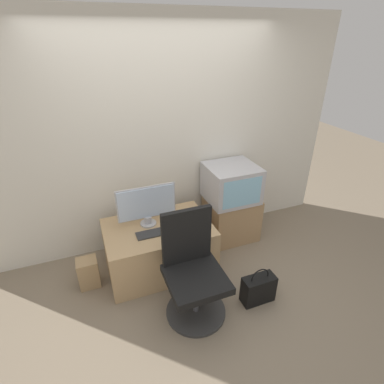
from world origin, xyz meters
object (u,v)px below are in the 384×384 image
(main_monitor, at_px, (147,205))
(keyboard, at_px, (154,233))
(cardboard_box_lower, at_px, (88,273))
(office_chair, at_px, (193,274))
(mouse, at_px, (176,226))
(crt_tv, at_px, (231,183))
(handbag, at_px, (258,289))

(main_monitor, relative_size, keyboard, 1.76)
(cardboard_box_lower, bearing_deg, office_chair, -36.40)
(mouse, distance_m, office_chair, 0.61)
(keyboard, bearing_deg, mouse, 5.27)
(mouse, bearing_deg, cardboard_box_lower, 175.46)
(mouse, height_order, cardboard_box_lower, mouse)
(office_chair, height_order, cardboard_box_lower, office_chair)
(main_monitor, xyz_separation_m, mouse, (0.26, -0.17, -0.22))
(mouse, bearing_deg, crt_tv, 21.62)
(main_monitor, xyz_separation_m, office_chair, (0.22, -0.76, -0.36))
(main_monitor, distance_m, handbag, 1.40)
(main_monitor, xyz_separation_m, handbag, (0.85, -0.92, -0.63))
(main_monitor, height_order, keyboard, main_monitor)
(office_chair, xyz_separation_m, cardboard_box_lower, (-0.91, 0.67, -0.26))
(office_chair, height_order, handbag, office_chair)
(cardboard_box_lower, distance_m, handbag, 1.74)
(crt_tv, bearing_deg, keyboard, -162.06)
(crt_tv, bearing_deg, mouse, -158.38)
(crt_tv, height_order, handbag, crt_tv)
(office_chair, bearing_deg, crt_tv, 47.04)
(cardboard_box_lower, height_order, handbag, handbag)
(office_chair, distance_m, cardboard_box_lower, 1.16)
(office_chair, bearing_deg, cardboard_box_lower, 143.60)
(main_monitor, distance_m, cardboard_box_lower, 0.93)
(keyboard, bearing_deg, crt_tv, 17.94)
(main_monitor, relative_size, cardboard_box_lower, 1.93)
(main_monitor, xyz_separation_m, cardboard_box_lower, (-0.69, -0.09, -0.62))
(crt_tv, relative_size, handbag, 1.47)
(office_chair, relative_size, cardboard_box_lower, 3.14)
(keyboard, distance_m, crt_tv, 1.14)
(keyboard, relative_size, handbag, 0.88)
(crt_tv, distance_m, cardboard_box_lower, 1.88)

